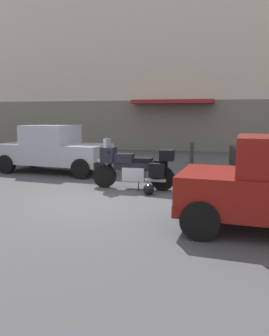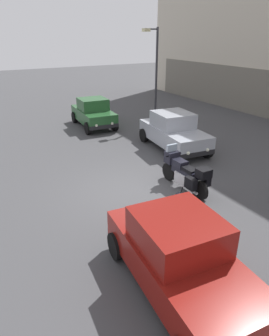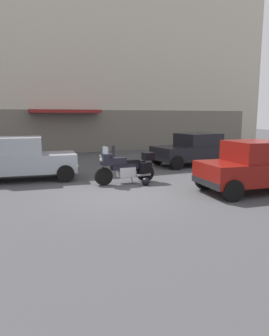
% 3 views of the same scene
% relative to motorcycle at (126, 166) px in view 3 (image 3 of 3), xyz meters
% --- Properties ---
extents(ground_plane, '(80.00, 80.00, 0.00)m').
position_rel_motorcycle_xyz_m(ground_plane, '(-0.72, -1.53, -0.62)').
color(ground_plane, '#424244').
extents(building_facade_rear, '(33.19, 3.40, 13.89)m').
position_rel_motorcycle_xyz_m(building_facade_rear, '(-0.71, 11.48, 6.27)').
color(building_facade_rear, beige).
rests_on(building_facade_rear, ground).
extents(motorcycle, '(2.26, 0.76, 1.36)m').
position_rel_motorcycle_xyz_m(motorcycle, '(0.00, 0.00, 0.00)').
color(motorcycle, black).
rests_on(motorcycle, ground).
extents(helmet, '(0.28, 0.28, 0.28)m').
position_rel_motorcycle_xyz_m(helmet, '(0.50, -0.59, -0.48)').
color(helmet, black).
rests_on(helmet, ground).
extents(car_hatchback_near, '(3.98, 2.10, 1.64)m').
position_rel_motorcycle_xyz_m(car_hatchback_near, '(3.37, -2.82, 0.19)').
color(car_hatchback_near, maroon).
rests_on(car_hatchback_near, ground).
extents(car_sedan_far, '(4.68, 2.24, 1.56)m').
position_rel_motorcycle_xyz_m(car_sedan_far, '(4.91, 2.79, 0.16)').
color(car_sedan_far, black).
rests_on(car_sedan_far, ground).
extents(car_wagon_end, '(4.00, 2.17, 1.64)m').
position_rel_motorcycle_xyz_m(car_wagon_end, '(-3.37, 2.03, 0.19)').
color(car_wagon_end, '#9EA3AD').
rests_on(car_wagon_end, ground).
extents(bollard_curbside, '(0.16, 0.16, 0.95)m').
position_rel_motorcycle_xyz_m(bollard_curbside, '(1.19, 4.83, -0.12)').
color(bollard_curbside, '#333338').
rests_on(bollard_curbside, ground).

